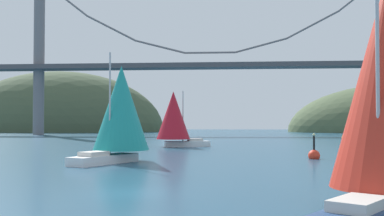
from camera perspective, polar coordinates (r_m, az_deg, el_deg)
The scene contains 7 objects.
ground_plane at distance 23.03m, azimuth -7.66°, elevation -10.40°, with size 360.00×360.00×0.00m, color navy.
headland_left at distance 168.28m, azimuth -16.23°, elevation -2.79°, with size 74.52×44.00×42.15m, color #425138.
suspension_bridge at distance 118.37m, azimuth 2.26°, elevation 5.88°, with size 126.26×6.00×41.41m.
sailboat_orange_sail at distance 75.93m, azimuth 19.65°, elevation -1.37°, with size 4.89×7.37×8.02m.
sailboat_teal_sail at distance 40.52m, azimuth -8.86°, elevation -0.31°, with size 6.54×8.78×9.35m.
sailboat_crimson_sail at distance 63.20m, azimuth -2.21°, elevation -1.10°, with size 7.96×5.81×7.71m.
channel_buoy at distance 44.70m, azimuth 14.86°, elevation -5.63°, with size 1.10×1.10×2.64m.
Camera 1 is at (4.83, -22.24, 3.50)m, focal length 43.12 mm.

